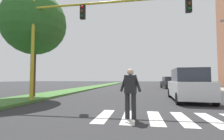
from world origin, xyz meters
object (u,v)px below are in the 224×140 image
at_px(suv_crossing, 188,86).
at_px(sedan_midblock, 170,83).
at_px(pedestrian_performer, 130,91).
at_px(tree_mid, 34,24).
at_px(traffic_light_gantry, 84,24).

xyz_separation_m(suv_crossing, sedan_midblock, (1.27, 13.55, -0.16)).
xyz_separation_m(pedestrian_performer, sedan_midblock, (4.55, 18.74, -0.16)).
relative_size(pedestrian_performer, suv_crossing, 0.36).
relative_size(pedestrian_performer, sedan_midblock, 0.39).
bearing_deg(tree_mid, sedan_midblock, 50.75).
bearing_deg(sedan_midblock, suv_crossing, -95.36).
bearing_deg(suv_crossing, pedestrian_performer, -122.26).
bearing_deg(pedestrian_performer, traffic_light_gantry, 132.49).
bearing_deg(traffic_light_gantry, pedestrian_performer, -47.51).
height_order(traffic_light_gantry, pedestrian_performer, traffic_light_gantry).
height_order(tree_mid, suv_crossing, tree_mid).
xyz_separation_m(tree_mid, sedan_midblock, (11.51, 14.09, -4.47)).
bearing_deg(traffic_light_gantry, sedan_midblock, 65.12).
bearing_deg(pedestrian_performer, sedan_midblock, 76.36).
distance_m(suv_crossing, sedan_midblock, 13.61).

